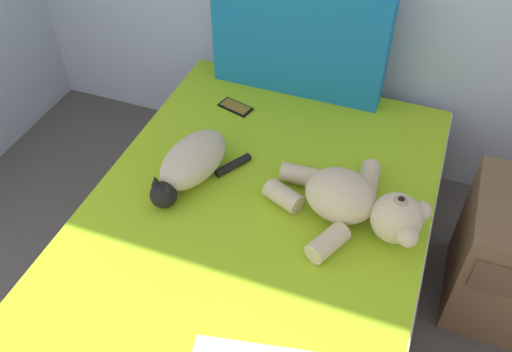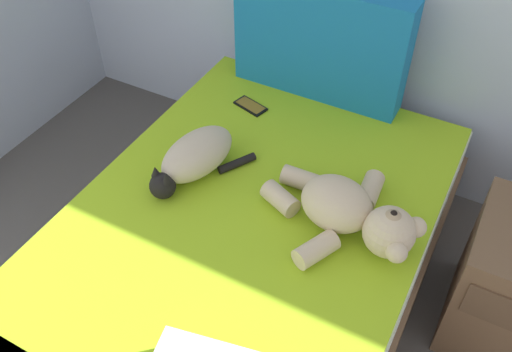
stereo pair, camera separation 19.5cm
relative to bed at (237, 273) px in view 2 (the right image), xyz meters
name	(u,v)px [view 2 (the right image)]	position (x,y,z in m)	size (l,w,h in m)	color
bed	(237,273)	(0.00, 0.00, 0.00)	(1.27, 2.01, 0.48)	brown
patterned_cushion	(320,41)	(-0.09, 0.91, 0.50)	(0.77, 0.14, 0.51)	#1972AD
cat	(194,157)	(-0.29, 0.20, 0.31)	(0.31, 0.42, 0.15)	#C6B293
teddy_bear	(351,213)	(0.34, 0.20, 0.33)	(0.59, 0.51, 0.19)	beige
cell_phone	(251,106)	(-0.30, 0.66, 0.25)	(0.16, 0.11, 0.01)	black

